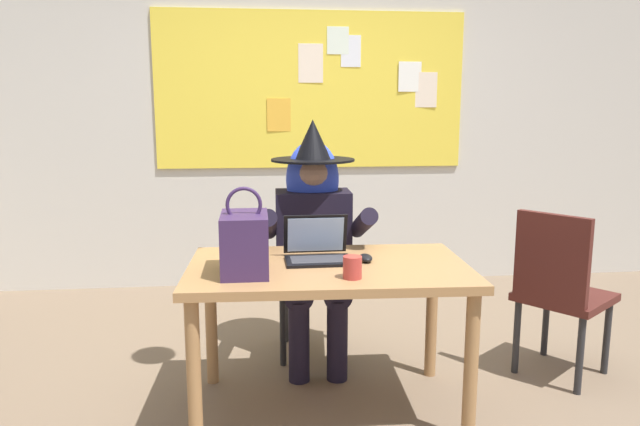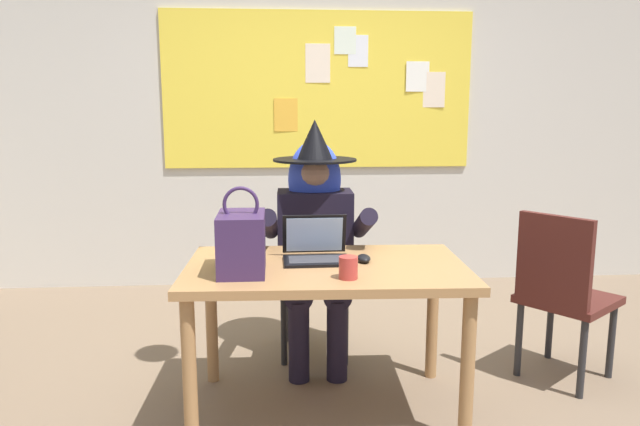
% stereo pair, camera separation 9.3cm
% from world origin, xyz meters
% --- Properties ---
extents(ground_plane, '(24.00, 24.00, 0.00)m').
position_xyz_m(ground_plane, '(0.00, 0.00, 0.00)').
color(ground_plane, '#75604C').
extents(wall_back_bulletin, '(6.51, 2.31, 2.64)m').
position_xyz_m(wall_back_bulletin, '(-0.00, 2.07, 1.33)').
color(wall_back_bulletin, beige).
rests_on(wall_back_bulletin, ground).
extents(desk_main, '(1.30, 0.81, 0.71)m').
position_xyz_m(desk_main, '(-0.12, -0.05, 0.62)').
color(desk_main, '#A37547').
rests_on(desk_main, ground).
extents(chair_at_desk, '(0.46, 0.46, 0.89)m').
position_xyz_m(chair_at_desk, '(-0.12, 0.69, 0.49)').
color(chair_at_desk, black).
rests_on(chair_at_desk, ground).
extents(person_costumed, '(0.60, 0.70, 1.35)m').
position_xyz_m(person_costumed, '(-0.13, 0.57, 0.77)').
color(person_costumed, black).
rests_on(person_costumed, ground).
extents(laptop, '(0.31, 0.25, 0.21)m').
position_xyz_m(laptop, '(-0.16, 0.04, 0.76)').
color(laptop, black).
rests_on(laptop, desk_main).
extents(computer_mouse, '(0.06, 0.11, 0.03)m').
position_xyz_m(computer_mouse, '(0.06, -0.01, 0.73)').
color(computer_mouse, black).
rests_on(computer_mouse, desk_main).
extents(handbag, '(0.20, 0.30, 0.38)m').
position_xyz_m(handbag, '(-0.49, -0.15, 0.84)').
color(handbag, '#38234C').
rests_on(handbag, desk_main).
extents(coffee_mug, '(0.08, 0.08, 0.09)m').
position_xyz_m(coffee_mug, '(-0.04, -0.28, 0.76)').
color(coffee_mug, '#B23833').
rests_on(coffee_mug, desk_main).
extents(chair_extra_corner, '(0.59, 0.59, 0.90)m').
position_xyz_m(chair_extra_corner, '(1.11, 0.15, 0.50)').
color(chair_extra_corner, '#4C1E19').
rests_on(chair_extra_corner, ground).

